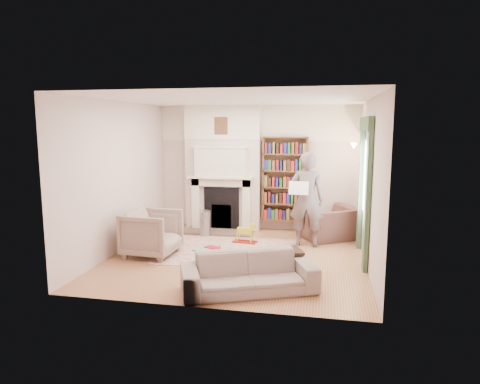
% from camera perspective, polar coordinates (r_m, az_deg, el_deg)
% --- Properties ---
extents(floor, '(4.50, 4.50, 0.00)m').
position_cam_1_polar(floor, '(7.85, -0.36, -8.60)').
color(floor, brown).
rests_on(floor, ground).
extents(ceiling, '(4.50, 4.50, 0.00)m').
position_cam_1_polar(ceiling, '(7.50, -0.38, 12.26)').
color(ceiling, white).
rests_on(ceiling, wall_back).
extents(wall_back, '(4.50, 0.00, 4.50)m').
position_cam_1_polar(wall_back, '(9.75, 2.30, 3.22)').
color(wall_back, beige).
rests_on(wall_back, floor).
extents(wall_front, '(4.50, 0.00, 4.50)m').
position_cam_1_polar(wall_front, '(5.39, -5.21, -1.37)').
color(wall_front, beige).
rests_on(wall_front, floor).
extents(wall_left, '(0.00, 4.50, 4.50)m').
position_cam_1_polar(wall_left, '(8.30, -15.78, 1.91)').
color(wall_left, beige).
rests_on(wall_left, floor).
extents(wall_right, '(0.00, 4.50, 4.50)m').
position_cam_1_polar(wall_right, '(7.43, 16.88, 1.10)').
color(wall_right, beige).
rests_on(wall_right, floor).
extents(fireplace, '(1.70, 0.58, 2.80)m').
position_cam_1_polar(fireplace, '(9.70, -2.27, 3.11)').
color(fireplace, beige).
rests_on(fireplace, floor).
extents(bookcase, '(1.00, 0.24, 1.85)m').
position_cam_1_polar(bookcase, '(9.56, 6.02, 1.72)').
color(bookcase, brown).
rests_on(bookcase, floor).
extents(window, '(0.02, 0.90, 1.30)m').
position_cam_1_polar(window, '(7.82, 16.51, 1.85)').
color(window, silver).
rests_on(window, wall_right).
extents(curtain_left, '(0.07, 0.32, 2.40)m').
position_cam_1_polar(curtain_left, '(7.16, 16.64, -0.79)').
color(curtain_left, '#2D452C').
rests_on(curtain_left, floor).
extents(curtain_right, '(0.07, 0.32, 2.40)m').
position_cam_1_polar(curtain_right, '(8.54, 15.79, 0.75)').
color(curtain_right, '#2D452C').
rests_on(curtain_right, floor).
extents(pelmet, '(0.09, 1.70, 0.24)m').
position_cam_1_polar(pelmet, '(7.76, 16.48, 8.69)').
color(pelmet, '#2D452C').
rests_on(pelmet, wall_right).
extents(wall_sconce, '(0.20, 0.24, 0.24)m').
position_cam_1_polar(wall_sconce, '(8.86, 14.68, 5.62)').
color(wall_sconce, gold).
rests_on(wall_sconce, wall_right).
extents(rug, '(2.69, 2.13, 0.01)m').
position_cam_1_polar(rug, '(8.17, -1.32, -7.85)').
color(rug, beige).
rests_on(rug, floor).
extents(armchair_reading, '(1.38, 1.33, 0.68)m').
position_cam_1_polar(armchair_reading, '(9.13, 11.80, -4.08)').
color(armchair_reading, '#4D2B29').
rests_on(armchair_reading, floor).
extents(armchair_left, '(0.97, 0.95, 0.83)m').
position_cam_1_polar(armchair_left, '(7.98, -11.66, -5.41)').
color(armchair_left, '#B9AE98').
rests_on(armchair_left, floor).
extents(sofa, '(2.05, 1.42, 0.56)m').
position_cam_1_polar(sofa, '(6.19, 1.18, -10.73)').
color(sofa, '#B6AD96').
rests_on(sofa, floor).
extents(man_reading, '(0.69, 0.46, 1.86)m').
position_cam_1_polar(man_reading, '(8.43, 8.89, -0.98)').
color(man_reading, '#5F4F4C').
rests_on(man_reading, floor).
extents(newspaper, '(0.37, 0.11, 0.25)m').
position_cam_1_polar(newspaper, '(8.20, 7.83, 0.52)').
color(newspaper, white).
rests_on(newspaper, man_reading).
extents(coffee_table, '(0.82, 0.68, 0.45)m').
position_cam_1_polar(coffee_table, '(6.77, 5.16, -9.50)').
color(coffee_table, '#361F12').
rests_on(coffee_table, floor).
extents(paraffin_heater, '(0.32, 0.32, 0.55)m').
position_cam_1_polar(paraffin_heater, '(9.24, -4.67, -4.18)').
color(paraffin_heater, '#919598').
rests_on(paraffin_heater, floor).
extents(rocking_horse, '(0.51, 0.26, 0.43)m').
position_cam_1_polar(rocking_horse, '(8.65, 0.66, -5.48)').
color(rocking_horse, gold).
rests_on(rocking_horse, rug).
extents(board_game, '(0.47, 0.47, 0.03)m').
position_cam_1_polar(board_game, '(8.22, -4.56, -7.63)').
color(board_game, gold).
rests_on(board_game, rug).
extents(game_box_lid, '(0.31, 0.26, 0.04)m').
position_cam_1_polar(game_box_lid, '(8.26, -3.71, -7.45)').
color(game_box_lid, maroon).
rests_on(game_box_lid, rug).
extents(comic_annuals, '(0.96, 0.69, 0.02)m').
position_cam_1_polar(comic_annuals, '(7.56, 0.51, -9.14)').
color(comic_annuals, red).
rests_on(comic_annuals, rug).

